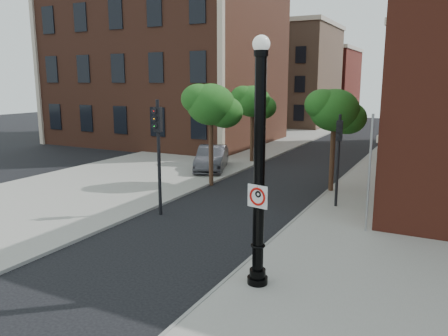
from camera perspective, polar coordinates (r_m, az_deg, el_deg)
The scene contains 16 objects.
ground at distance 13.55m, azimuth -7.57°, elevation -12.86°, with size 120.00×120.00×0.00m, color black.
sidewalk_right at distance 20.86m, azimuth 23.13°, elevation -4.82°, with size 8.00×60.00×0.12m, color gray.
sidewalk_left at distance 32.87m, azimuth -2.66°, elevation 1.70°, with size 10.00×50.00×0.12m, color gray.
curb_edge at distance 21.44m, azimuth 12.56°, elevation -3.72°, with size 0.10×60.00×0.14m, color gray.
victorian_building at distance 41.32m, azimuth -7.25°, elevation 15.66°, with size 18.60×14.60×17.95m.
bg_building_tan_a at distance 57.39m, azimuth 7.86°, elevation 11.64°, with size 12.00×12.00×12.00m, color #835F47.
bg_building_red at distance 70.75m, azimuth 11.68°, elevation 10.62°, with size 12.00×12.00×10.00m, color maroon.
lamppost at distance 11.34m, azimuth 4.61°, elevation -1.27°, with size 0.56×0.56×6.63m.
no_parking_sign at distance 11.28m, azimuth 4.40°, elevation -3.70°, with size 0.60×0.15×0.60m.
parked_car at distance 27.31m, azimuth -1.61°, elevation 1.27°, with size 1.65×4.73×1.56m, color #323237.
traffic_signal_left at distance 17.98m, azimuth -8.60°, elevation 3.85°, with size 0.36×0.42×4.80m.
traffic_signal_right at distance 19.36m, azimuth 14.74°, elevation 2.80°, with size 0.29×0.35×4.14m.
utility_pole at distance 16.45m, azimuth 18.42°, elevation -0.93°, with size 0.09×0.09×4.41m, color #999999.
street_tree_a at distance 23.01m, azimuth -1.61°, elevation 8.15°, with size 3.00×2.71×5.41m.
street_tree_b at distance 29.68m, azimuth 3.81°, elevation 8.57°, with size 2.91×2.63×5.24m.
street_tree_c at distance 22.09m, azimuth 14.33°, elevation 7.17°, with size 2.87×2.59×5.16m.
Camera 1 is at (7.14, -10.11, 5.51)m, focal length 35.00 mm.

